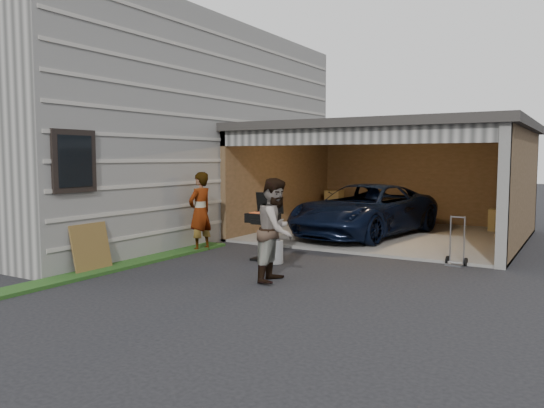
{
  "coord_description": "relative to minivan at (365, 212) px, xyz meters",
  "views": [
    {
      "loc": [
        5.23,
        -6.96,
        2.06
      ],
      "look_at": [
        -0.11,
        1.97,
        1.15
      ],
      "focal_mm": 35.0,
      "sensor_mm": 36.0,
      "label": 1
    }
  ],
  "objects": [
    {
      "name": "ground",
      "position": [
        -0.32,
        -5.91,
        -0.66
      ],
      "size": [
        80.0,
        80.0,
        0.0
      ],
      "primitive_type": "plane",
      "color": "black",
      "rests_on": "ground"
    },
    {
      "name": "house",
      "position": [
        -6.32,
        -1.91,
        2.09
      ],
      "size": [
        7.0,
        11.0,
        5.5
      ],
      "primitive_type": "cube",
      "color": "#474744",
      "rests_on": "ground"
    },
    {
      "name": "groundcover_strip",
      "position": [
        -2.57,
        -6.91,
        -0.63
      ],
      "size": [
        0.5,
        8.0,
        0.06
      ],
      "primitive_type": "cube",
      "color": "#193814",
      "rests_on": "ground"
    },
    {
      "name": "garage",
      "position": [
        0.45,
        0.88,
        1.21
      ],
      "size": [
        6.8,
        6.3,
        2.9
      ],
      "color": "#605E59",
      "rests_on": "ground"
    },
    {
      "name": "minivan",
      "position": [
        0.0,
        0.0,
        0.0
      ],
      "size": [
        2.88,
        5.02,
        1.32
      ],
      "primitive_type": "imported",
      "rotation": [
        0.0,
        0.0,
        -0.15
      ],
      "color": "black",
      "rests_on": "ground"
    },
    {
      "name": "woman",
      "position": [
        -2.42,
        -3.71,
        0.22
      ],
      "size": [
        0.47,
        0.67,
        1.75
      ],
      "primitive_type": "imported",
      "rotation": [
        0.0,
        0.0,
        -1.66
      ],
      "color": "#C5E0F8",
      "rests_on": "ground"
    },
    {
      "name": "man",
      "position": [
        0.48,
        -5.34,
        0.2
      ],
      "size": [
        0.78,
        0.94,
        1.73
      ],
      "primitive_type": "imported",
      "rotation": [
        0.0,
        0.0,
        1.74
      ],
      "color": "#472B1C",
      "rests_on": "ground"
    },
    {
      "name": "bbq_grill",
      "position": [
        -0.66,
        -3.88,
        0.15
      ],
      "size": [
        0.61,
        0.53,
        1.35
      ],
      "color": "black",
      "rests_on": "ground"
    },
    {
      "name": "propane_tank",
      "position": [
        -0.28,
        -4.06,
        -0.43
      ],
      "size": [
        0.3,
        0.3,
        0.45
      ],
      "primitive_type": "cylinder",
      "rotation": [
        0.0,
        0.0,
        0.01
      ],
      "color": "silver",
      "rests_on": "ground"
    },
    {
      "name": "plywood_panel",
      "position": [
        -2.72,
        -6.47,
        -0.22
      ],
      "size": [
        0.22,
        0.8,
        0.88
      ],
      "primitive_type": "cube",
      "rotation": [
        0.0,
        -0.21,
        0.0
      ],
      "color": "brown",
      "rests_on": "ground"
    },
    {
      "name": "hand_truck",
      "position": [
        2.8,
        -2.45,
        -0.48
      ],
      "size": [
        0.4,
        0.32,
        0.95
      ],
      "rotation": [
        0.0,
        0.0,
        -0.12
      ],
      "color": "slate",
      "rests_on": "ground"
    }
  ]
}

